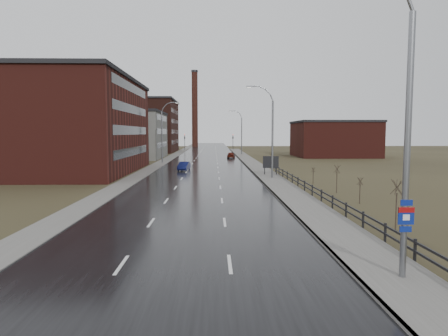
{
  "coord_description": "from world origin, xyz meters",
  "views": [
    {
      "loc": [
        1.63,
        -12.6,
        5.64
      ],
      "look_at": [
        2.4,
        17.37,
        3.0
      ],
      "focal_mm": 32.0,
      "sensor_mm": 36.0,
      "label": 1
    }
  ],
  "objects": [
    {
      "name": "streetlight_main",
      "position": [
        8.47,
        2.0,
        6.06
      ],
      "size": [
        3.91,
        0.29,
        12.11
      ],
      "color": "slate",
      "rests_on": "ground"
    },
    {
      "name": "shrub_d",
      "position": [
        13.29,
        18.64,
        1.13
      ],
      "size": [
        0.51,
        0.53,
        2.12
      ],
      "color": "#382D23",
      "rests_on": "ground"
    },
    {
      "name": "guardrail",
      "position": [
        10.3,
        18.31,
        0.71
      ],
      "size": [
        0.1,
        53.05,
        1.1
      ],
      "color": "black",
      "rests_on": "ground"
    },
    {
      "name": "sidewalk_left",
      "position": [
        -8.2,
        60.0,
        0.06
      ],
      "size": [
        2.4,
        260.0,
        0.12
      ],
      "primitive_type": "cube",
      "color": "#595651",
      "rests_on": "ground"
    },
    {
      "name": "curb_right",
      "position": [
        7.08,
        35.0,
        0.09
      ],
      "size": [
        0.16,
        180.0,
        0.18
      ],
      "primitive_type": "cube",
      "color": "slate",
      "rests_on": "ground"
    },
    {
      "name": "building_right",
      "position": [
        30.3,
        82.0,
        4.26
      ],
      "size": [
        18.36,
        16.32,
        8.5
      ],
      "color": "#471914",
      "rests_on": "ground"
    },
    {
      "name": "streetlight_right_mid",
      "position": [
        8.5,
        36.0,
        5.84
      ],
      "size": [
        3.36,
        0.28,
        11.35
      ],
      "color": "slate",
      "rests_on": "ground"
    },
    {
      "name": "warehouse_near",
      "position": [
        -20.99,
        45.0,
        6.76
      ],
      "size": [
        22.44,
        28.56,
        13.5
      ],
      "color": "#471914",
      "rests_on": "ground"
    },
    {
      "name": "sidewalk_right",
      "position": [
        8.6,
        35.0,
        0.09
      ],
      "size": [
        3.2,
        180.0,
        0.18
      ],
      "primitive_type": "cube",
      "color": "#595651",
      "rests_on": "ground"
    },
    {
      "name": "smokestack",
      "position": [
        -6.0,
        150.0,
        15.5
      ],
      "size": [
        2.7,
        2.7,
        30.7
      ],
      "color": "#331611",
      "rests_on": "ground"
    },
    {
      "name": "streetlight_left",
      "position": [
        -7.7,
        62.0,
        5.84
      ],
      "size": [
        3.36,
        0.28,
        11.35
      ],
      "color": "slate",
      "rests_on": "ground"
    },
    {
      "name": "warehouse_far",
      "position": [
        -22.99,
        108.0,
        7.76
      ],
      "size": [
        26.52,
        24.48,
        15.5
      ],
      "color": "#331611",
      "rests_on": "ground"
    },
    {
      "name": "car_near",
      "position": [
        -2.82,
        46.78,
        0.65
      ],
      "size": [
        1.77,
        4.06,
        1.3
      ],
      "primitive_type": "imported",
      "rotation": [
        0.0,
        0.0,
        -0.1
      ],
      "color": "#0D1243",
      "rests_on": "ground"
    },
    {
      "name": "traffic_light_right",
      "position": [
        8.0,
        120.0,
        4.6
      ],
      "size": [
        0.58,
        2.73,
        5.3
      ],
      "color": "black",
      "rests_on": "ground"
    },
    {
      "name": "ground",
      "position": [
        0.0,
        0.0,
        0.0
      ],
      "size": [
        320.0,
        320.0,
        0.0
      ],
      "primitive_type": "plane",
      "color": "#2D2819",
      "rests_on": "ground"
    },
    {
      "name": "car_far",
      "position": [
        5.5,
        76.21,
        0.68
      ],
      "size": [
        2.06,
        4.18,
        1.37
      ],
      "primitive_type": "imported",
      "rotation": [
        0.0,
        0.0,
        3.03
      ],
      "color": "#4B150C",
      "rests_on": "ground"
    },
    {
      "name": "shrub_f",
      "position": [
        12.67,
        31.14,
        0.98
      ],
      "size": [
        0.44,
        0.47,
        1.85
      ],
      "color": "#382D23",
      "rests_on": "ground"
    },
    {
      "name": "streetlight_right_far",
      "position": [
        8.5,
        90.0,
        5.84
      ],
      "size": [
        3.36,
        0.28,
        11.35
      ],
      "color": "slate",
      "rests_on": "ground"
    },
    {
      "name": "billboard",
      "position": [
        9.1,
        39.37,
        1.75
      ],
      "size": [
        2.07,
        0.17,
        2.61
      ],
      "color": "black",
      "rests_on": "ground"
    },
    {
      "name": "shrub_e",
      "position": [
        13.17,
        24.28,
        1.41
      ],
      "size": [
        0.63,
        0.66,
        2.66
      ],
      "color": "#382D23",
      "rests_on": "ground"
    },
    {
      "name": "warehouse_mid",
      "position": [
        -17.99,
        78.0,
        5.26
      ],
      "size": [
        16.32,
        20.4,
        10.5
      ],
      "color": "slate",
      "rests_on": "ground"
    },
    {
      "name": "traffic_light_left",
      "position": [
        -8.0,
        120.0,
        4.6
      ],
      "size": [
        0.58,
        2.73,
        5.3
      ],
      "color": "black",
      "rests_on": "ground"
    },
    {
      "name": "road",
      "position": [
        0.0,
        60.0,
        0.03
      ],
      "size": [
        14.0,
        300.0,
        0.06
      ],
      "primitive_type": "cube",
      "color": "black",
      "rests_on": "ground"
    },
    {
      "name": "shrub_c",
      "position": [
        12.18,
        9.89,
        1.57
      ],
      "size": [
        0.69,
        0.73,
        2.96
      ],
      "color": "#382D23",
      "rests_on": "ground"
    }
  ]
}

